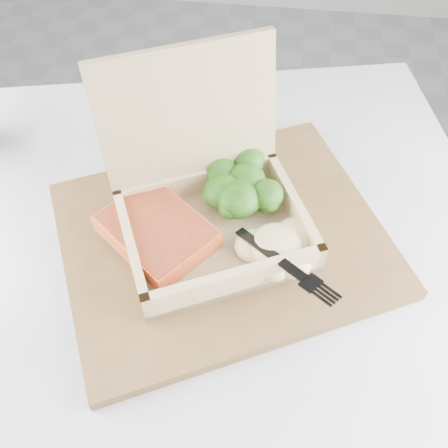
# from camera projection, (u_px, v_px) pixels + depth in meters

# --- Properties ---
(cafe_table) EXTENTS (0.92, 0.92, 0.72)m
(cafe_table) POSITION_uv_depth(u_px,v_px,m) (192.00, 353.00, 0.70)
(cafe_table) COLOR black
(cafe_table) RESTS_ON floor
(serving_tray) EXTENTS (0.45, 0.42, 0.02)m
(serving_tray) POSITION_uv_depth(u_px,v_px,m) (223.00, 238.00, 0.59)
(serving_tray) COLOR brown
(serving_tray) RESTS_ON cafe_table
(takeout_container) EXTENTS (0.26, 0.25, 0.19)m
(takeout_container) POSITION_uv_depth(u_px,v_px,m) (207.00, 196.00, 0.55)
(takeout_container) COLOR tan
(takeout_container) RESTS_ON serving_tray
(salmon_fillet) EXTENTS (0.15, 0.14, 0.02)m
(salmon_fillet) POSITION_uv_depth(u_px,v_px,m) (157.00, 232.00, 0.55)
(salmon_fillet) COLOR #FC5931
(salmon_fillet) RESTS_ON takeout_container
(broccoli_pile) EXTENTS (0.11, 0.11, 0.04)m
(broccoli_pile) POSITION_uv_depth(u_px,v_px,m) (246.00, 184.00, 0.59)
(broccoli_pile) COLOR #367219
(broccoli_pile) RESTS_ON takeout_container
(mashed_potatoes) EXTENTS (0.09, 0.08, 0.03)m
(mashed_potatoes) POSITION_uv_depth(u_px,v_px,m) (277.00, 246.00, 0.54)
(mashed_potatoes) COLOR tan
(mashed_potatoes) RESTS_ON takeout_container
(plastic_fork) EXTENTS (0.12, 0.11, 0.02)m
(plastic_fork) POSITION_uv_depth(u_px,v_px,m) (258.00, 242.00, 0.52)
(plastic_fork) COLOR black
(plastic_fork) RESTS_ON mashed_potatoes
(receipt) EXTENTS (0.10, 0.16, 0.00)m
(receipt) POSITION_uv_depth(u_px,v_px,m) (241.00, 130.00, 0.71)
(receipt) COLOR white
(receipt) RESTS_ON cafe_table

